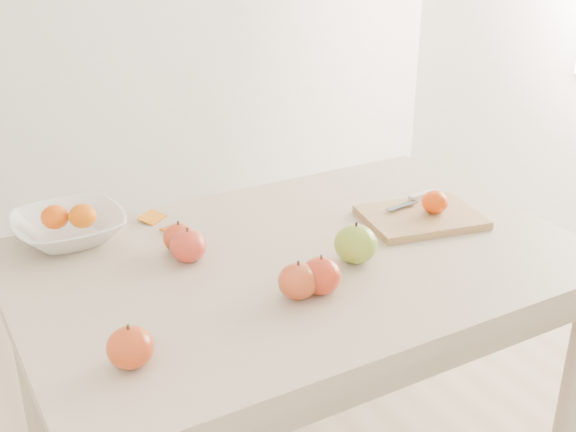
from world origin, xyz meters
TOP-DOWN VIEW (x-y plane):
  - table at (0.00, 0.00)m, footprint 1.20×0.80m
  - cutting_board at (0.34, 0.01)m, footprint 0.30×0.25m
  - board_tangerine at (0.37, -0.00)m, footprint 0.06×0.06m
  - fruit_bowl at (-0.41, 0.31)m, footprint 0.24×0.24m
  - bowl_tangerine_near at (-0.44, 0.32)m, footprint 0.06×0.06m
  - bowl_tangerine_far at (-0.38, 0.30)m, footprint 0.06×0.06m
  - orange_peel_a at (-0.21, 0.33)m, footprint 0.07×0.07m
  - orange_peel_b at (-0.19, 0.25)m, footprint 0.05×0.05m
  - paring_knife at (0.39, 0.08)m, footprint 0.17×0.05m
  - apple_green at (0.08, -0.09)m, footprint 0.09×0.09m
  - apple_red_b at (-0.22, 0.09)m, footprint 0.08×0.08m
  - apple_red_e at (-0.10, -0.16)m, footprint 0.08×0.08m
  - apple_red_a at (-0.22, 0.14)m, footprint 0.07×0.07m
  - apple_red_c at (-0.05, -0.16)m, footprint 0.08×0.08m
  - apple_red_d at (-0.44, -0.21)m, footprint 0.08×0.08m

SIDE VIEW (x-z plane):
  - table at x=0.00m, z-range 0.28..1.03m
  - orange_peel_a at x=-0.21m, z-range 0.75..0.76m
  - orange_peel_b at x=-0.19m, z-range 0.75..0.76m
  - cutting_board at x=0.34m, z-range 0.75..0.77m
  - paring_knife at x=0.39m, z-range 0.77..0.78m
  - fruit_bowl at x=-0.41m, z-range 0.75..0.81m
  - apple_red_a at x=-0.22m, z-range 0.75..0.81m
  - apple_red_b at x=-0.22m, z-range 0.75..0.82m
  - apple_red_d at x=-0.44m, z-range 0.75..0.82m
  - apple_red_e at x=-0.10m, z-range 0.75..0.82m
  - apple_red_c at x=-0.05m, z-range 0.75..0.82m
  - apple_green at x=0.08m, z-range 0.75..0.83m
  - board_tangerine at x=0.37m, z-range 0.77..0.82m
  - bowl_tangerine_near at x=-0.44m, z-range 0.78..0.83m
  - bowl_tangerine_far at x=-0.38m, z-range 0.78..0.84m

